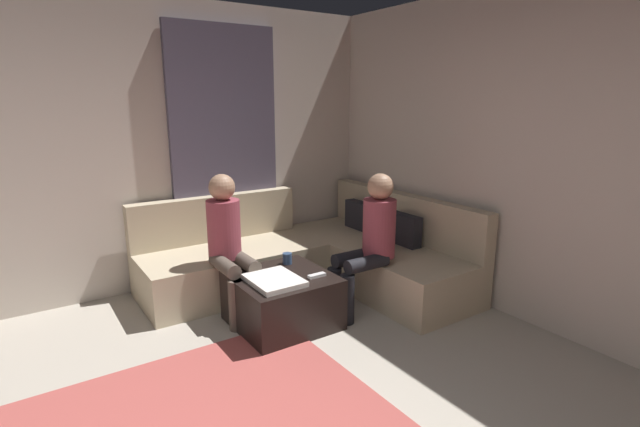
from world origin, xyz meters
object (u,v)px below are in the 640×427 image
Objects in this scene: ottoman at (282,300)px; person_on_couch_side at (229,240)px; person_on_couch_back at (370,238)px; sectional_couch at (315,257)px; game_remote at (317,275)px; coffee_mug at (287,258)px.

ottoman is 0.67m from person_on_couch_side.
person_on_couch_back is at bearing 148.90° from person_on_couch_side.
sectional_couch is at bearing -171.25° from person_on_couch_side.
person_on_couch_back is 1.00× the size of person_on_couch_side.
person_on_couch_back is at bearing 4.15° from sectional_couch.
person_on_couch_side is (-0.60, -0.48, 0.23)m from game_remote.
game_remote is at bearing 50.71° from ottoman.
sectional_couch is at bearing 4.15° from person_on_couch_back.
person_on_couch_side is at bearing -81.25° from sectional_couch.
coffee_mug is at bearing 54.23° from person_on_couch_back.
sectional_couch is 0.85m from person_on_couch_back.
person_on_couch_back is (0.76, 0.06, 0.38)m from sectional_couch.
sectional_couch is 0.90m from ottoman.
person_on_couch_back reaches higher than ottoman.
game_remote is at bearing 5.71° from coffee_mug.
game_remote is 0.12× the size of person_on_couch_side.
coffee_mug is at bearing 140.71° from ottoman.
sectional_couch is 0.90m from game_remote.
ottoman is at bearing -129.29° from game_remote.
person_on_couch_side reaches higher than game_remote.
coffee_mug is 0.63× the size of game_remote.
person_on_couch_back reaches higher than game_remote.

